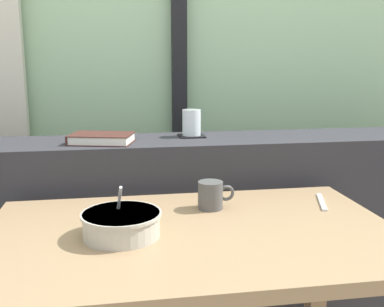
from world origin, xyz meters
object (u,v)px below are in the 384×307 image
(juice_glass, at_px, (192,123))
(ceramic_mug, at_px, (211,195))
(breakfast_table, at_px, (193,270))
(fork_utensil, at_px, (322,202))
(closed_book, at_px, (101,138))
(soup_bowl, at_px, (122,224))
(coaster_square, at_px, (192,136))

(juice_glass, relative_size, ceramic_mug, 0.89)
(breakfast_table, distance_m, fork_utensil, 0.49)
(closed_book, xyz_separation_m, soup_bowl, (0.06, -0.53, -0.14))
(breakfast_table, relative_size, closed_book, 4.42)
(coaster_square, relative_size, juice_glass, 0.99)
(closed_book, bearing_deg, breakfast_table, -64.56)
(breakfast_table, xyz_separation_m, juice_glass, (0.10, 0.61, 0.32))
(breakfast_table, bearing_deg, closed_book, 115.44)
(fork_utensil, relative_size, ceramic_mug, 1.50)
(breakfast_table, height_order, ceramic_mug, ceramic_mug)
(coaster_square, xyz_separation_m, ceramic_mug, (-0.02, -0.44, -0.11))
(coaster_square, bearing_deg, ceramic_mug, -91.97)
(juice_glass, height_order, soup_bowl, juice_glass)
(closed_book, bearing_deg, soup_bowl, -83.58)
(soup_bowl, xyz_separation_m, ceramic_mug, (0.27, 0.18, 0.01))
(juice_glass, bearing_deg, soup_bowl, -114.92)
(soup_bowl, xyz_separation_m, fork_utensil, (0.63, 0.18, -0.03))
(breakfast_table, height_order, closed_book, closed_book)
(closed_book, relative_size, ceramic_mug, 2.21)
(coaster_square, bearing_deg, closed_book, -166.19)
(soup_bowl, distance_m, fork_utensil, 0.66)
(closed_book, distance_m, soup_bowl, 0.55)
(closed_book, height_order, soup_bowl, closed_book)
(closed_book, relative_size, soup_bowl, 1.20)
(fork_utensil, bearing_deg, ceramic_mug, -161.67)
(closed_book, height_order, fork_utensil, closed_book)
(breakfast_table, height_order, fork_utensil, fork_utensil)
(coaster_square, relative_size, closed_book, 0.40)
(coaster_square, distance_m, fork_utensil, 0.58)
(breakfast_table, bearing_deg, juice_glass, 80.79)
(juice_glass, distance_m, soup_bowl, 0.70)
(breakfast_table, xyz_separation_m, ceramic_mug, (0.08, 0.17, 0.16))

